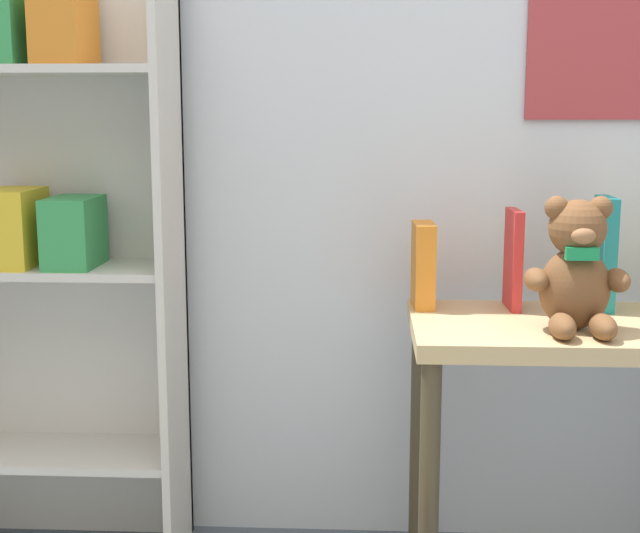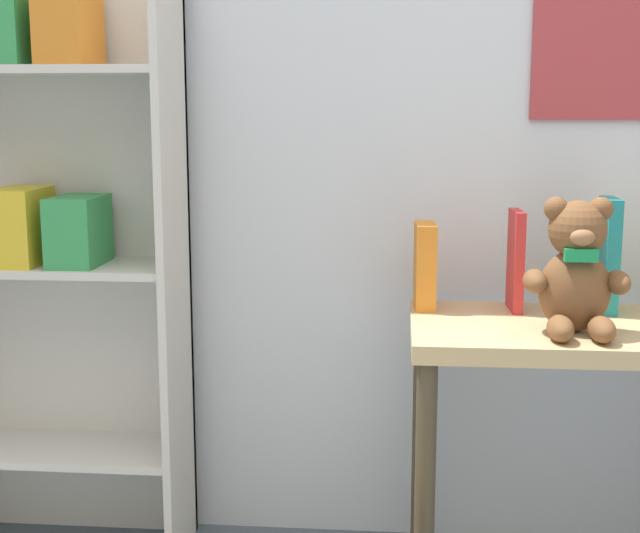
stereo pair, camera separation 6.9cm
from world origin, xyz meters
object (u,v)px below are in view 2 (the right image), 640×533
Objects in this scene: book_standing_orange at (425,266)px; teddy_bear at (576,272)px; display_table at (568,373)px; book_standing_teal at (608,255)px; book_standing_red at (516,260)px; bookshelf_side at (56,224)px.

teddy_bear is at bearing -37.94° from book_standing_orange.
display_table is 0.28m from book_standing_teal.
book_standing_orange is (-0.29, 0.13, 0.20)m from display_table.
teddy_bear is 1.08× the size of book_standing_teal.
book_standing_red is at bearing -179.22° from book_standing_teal.
teddy_bear is 0.35m from book_standing_orange.
bookshelf_side reaches higher than teddy_bear.
teddy_bear is (1.13, -0.25, -0.05)m from bookshelf_side.
bookshelf_side is 2.13× the size of display_table.
display_table is at bearing -26.84° from book_standing_orange.
book_standing_red reaches higher than book_standing_orange.
display_table is 2.43× the size of teddy_bear.
bookshelf_side is 0.85m from book_standing_orange.
book_standing_teal is (0.10, 0.20, 0.00)m from teddy_bear.
display_table is at bearing -54.10° from book_standing_red.
book_standing_orange reaches higher than display_table.
book_standing_teal is at bearing -2.31° from bookshelf_side.
book_standing_orange is 0.39m from book_standing_teal.
bookshelf_side is at bearing 175.56° from book_standing_red.
book_standing_teal is at bearing -3.38° from book_standing_orange.
book_standing_red is at bearing 127.62° from display_table.
teddy_bear is 0.22m from book_standing_red.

